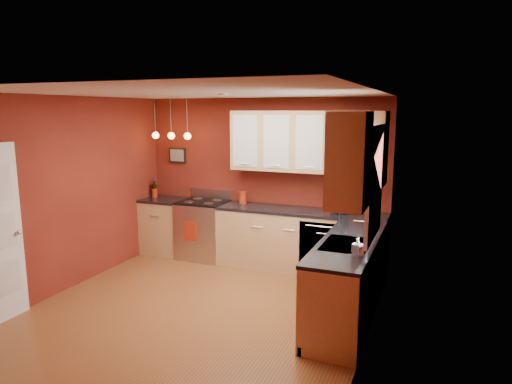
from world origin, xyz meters
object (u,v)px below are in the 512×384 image
at_px(soap_pump, 358,247).
at_px(coffee_maker, 339,204).
at_px(sink, 346,246).
at_px(red_canister, 243,198).
at_px(gas_range, 204,229).

bearing_deg(soap_pump, coffee_maker, 107.06).
height_order(sink, soap_pump, sink).
height_order(sink, red_canister, sink).
xyz_separation_m(gas_range, sink, (2.62, -1.50, 0.43)).
relative_size(sink, red_canister, 3.61).
xyz_separation_m(gas_range, red_canister, (0.66, 0.10, 0.56)).
distance_m(red_canister, coffee_maker, 1.57).
relative_size(gas_range, coffee_maker, 3.76).
height_order(gas_range, red_canister, red_canister).
bearing_deg(coffee_maker, gas_range, -162.39).
bearing_deg(red_canister, coffee_maker, -3.79).
distance_m(sink, red_canister, 2.53).
height_order(gas_range, soap_pump, soap_pump).
height_order(red_canister, soap_pump, soap_pump).
distance_m(gas_range, sink, 3.05).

